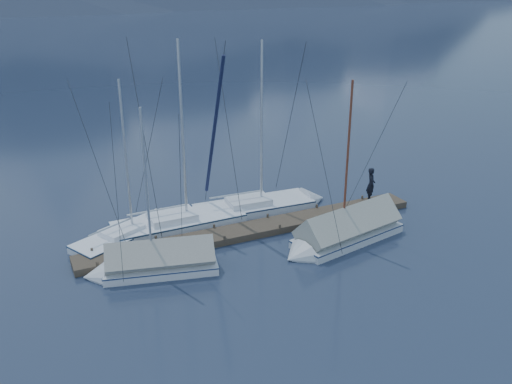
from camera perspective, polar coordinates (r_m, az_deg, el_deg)
ground at (r=26.02m, az=1.88°, el=-5.99°), size 1000.00×1000.00×0.00m
dock at (r=27.57m, az=0.00°, el=-4.04°), size 18.00×1.50×0.54m
mooring_posts at (r=27.28m, az=-0.95°, el=-3.77°), size 15.12×1.52×0.35m
sailboat_open_left at (r=28.13m, az=-12.11°, el=-3.92°), size 6.64×4.55×8.61m
sailboat_open_mid at (r=28.67m, az=-6.23°, el=-2.95°), size 7.90×3.38×10.39m
sailboat_open_right at (r=30.34m, az=1.48°, el=-1.39°), size 7.74×3.28×10.11m
sailboat_covered_near at (r=26.71m, az=8.88°, el=-4.43°), size 7.04×3.38×8.79m
sailboat_covered_far at (r=24.29m, az=-11.09°, el=-7.53°), size 6.03×3.02×8.12m
person at (r=30.91m, az=12.01°, el=0.80°), size 0.70×0.83×1.92m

